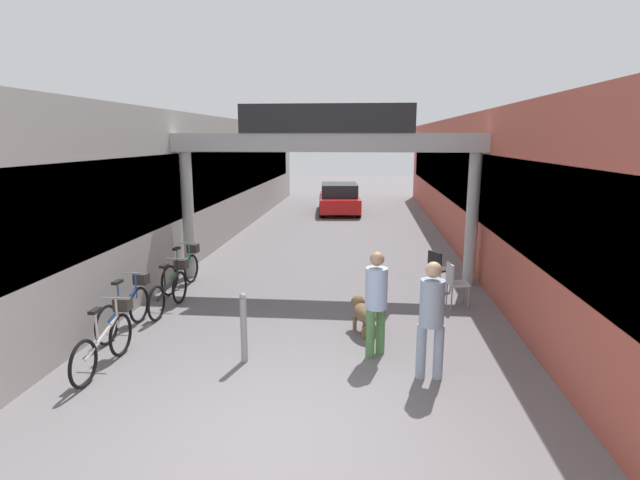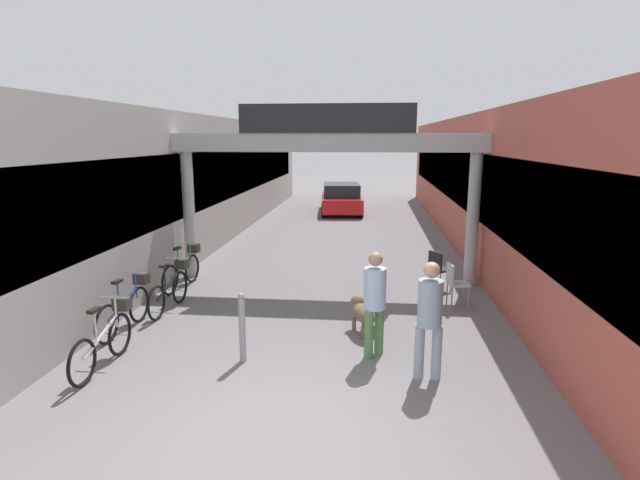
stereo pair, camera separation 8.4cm
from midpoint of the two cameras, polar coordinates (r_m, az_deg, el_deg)
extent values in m
plane|color=slate|center=(6.22, -4.41, -21.05)|extent=(80.00, 80.00, 0.00)
cube|color=#9E9993|center=(17.31, -14.83, 6.71)|extent=(3.00, 26.00, 3.98)
cube|color=black|center=(16.83, -10.11, 7.47)|extent=(0.04, 23.40, 1.59)
cube|color=#B25142|center=(16.72, 20.23, 6.23)|extent=(3.00, 26.00, 3.98)
cube|color=black|center=(16.40, 15.23, 7.14)|extent=(0.04, 23.40, 1.59)
cylinder|color=#B2B2B2|center=(12.46, -14.56, 2.76)|extent=(0.28, 0.28, 3.03)
cylinder|color=#B2B2B2|center=(11.92, 17.27, 2.23)|extent=(0.28, 0.28, 3.03)
cube|color=#B2B2B2|center=(11.58, 1.03, 11.08)|extent=(7.40, 0.44, 0.42)
cube|color=#232326|center=(11.39, 0.95, 13.75)|extent=(3.96, 0.10, 0.64)
cylinder|color=#4C7F47|center=(7.84, 5.90, -10.66)|extent=(0.20, 0.20, 0.78)
cylinder|color=#4C7F47|center=(8.01, 7.08, -10.20)|extent=(0.20, 0.20, 0.78)
cylinder|color=#A5BFE0|center=(7.69, 6.61, -5.52)|extent=(0.48, 0.48, 0.64)
sphere|color=tan|center=(7.57, 6.70, -2.18)|extent=(0.31, 0.31, 0.22)
cylinder|color=#8C9EB2|center=(7.36, 13.51, -12.41)|extent=(0.14, 0.14, 0.79)
cylinder|color=#8C9EB2|center=(7.33, 11.60, -12.41)|extent=(0.14, 0.14, 0.79)
cylinder|color=#8C9EB2|center=(7.08, 12.82, -7.05)|extent=(0.34, 0.34, 0.66)
sphere|color=tan|center=(6.95, 12.99, -3.37)|extent=(0.23, 0.23, 0.22)
ellipsoid|color=brown|center=(8.74, 5.30, -8.35)|extent=(0.57, 0.79, 0.29)
sphere|color=brown|center=(8.99, 4.54, -7.08)|extent=(0.32, 0.32, 0.25)
sphere|color=white|center=(8.93, 4.78, -7.99)|extent=(0.23, 0.23, 0.17)
cylinder|color=brown|center=(8.99, 4.18, -9.53)|extent=(0.09, 0.09, 0.23)
cylinder|color=brown|center=(9.05, 5.32, -9.39)|extent=(0.09, 0.09, 0.23)
cylinder|color=brown|center=(8.61, 5.21, -10.52)|extent=(0.09, 0.09, 0.23)
cylinder|color=brown|center=(8.68, 6.40, -10.36)|extent=(0.09, 0.09, 0.23)
torus|color=black|center=(8.52, -21.63, -9.99)|extent=(0.06, 0.67, 0.67)
torus|color=black|center=(7.71, -25.26, -12.59)|extent=(0.06, 0.67, 0.67)
cube|color=beige|center=(8.05, -23.45, -10.04)|extent=(0.05, 0.94, 0.34)
cylinder|color=beige|center=(7.87, -24.02, -8.85)|extent=(0.03, 0.03, 0.42)
cube|color=black|center=(7.80, -24.15, -7.33)|extent=(0.10, 0.22, 0.05)
cylinder|color=beige|center=(8.34, -22.02, -7.70)|extent=(0.03, 0.03, 0.46)
cylinder|color=gray|center=(8.27, -22.15, -6.12)|extent=(0.46, 0.03, 0.03)
cube|color=#332D28|center=(8.48, -21.42, -6.76)|extent=(0.24, 0.20, 0.20)
torus|color=black|center=(9.85, -19.73, -6.94)|extent=(0.10, 0.67, 0.67)
torus|color=black|center=(9.03, -22.95, -8.86)|extent=(0.10, 0.67, 0.67)
cube|color=#234C9E|center=(9.38, -21.35, -6.82)|extent=(0.11, 0.94, 0.34)
cylinder|color=#234C9E|center=(9.22, -21.84, -5.74)|extent=(0.03, 0.03, 0.42)
cube|color=black|center=(9.16, -21.94, -4.43)|extent=(0.12, 0.23, 0.05)
cylinder|color=#234C9E|center=(9.69, -20.06, -4.91)|extent=(0.03, 0.03, 0.46)
cylinder|color=gray|center=(9.63, -20.16, -3.54)|extent=(0.46, 0.06, 0.03)
cube|color=#332D28|center=(9.83, -19.52, -4.15)|extent=(0.25, 0.22, 0.20)
torus|color=black|center=(10.70, -15.50, -5.20)|extent=(0.09, 0.67, 0.67)
torus|color=black|center=(9.83, -17.96, -6.86)|extent=(0.09, 0.67, 0.67)
cube|color=black|center=(10.21, -16.74, -5.03)|extent=(0.09, 0.94, 0.34)
cylinder|color=black|center=(10.05, -17.10, -4.02)|extent=(0.03, 0.03, 0.42)
cube|color=black|center=(9.99, -17.18, -2.80)|extent=(0.11, 0.23, 0.05)
cylinder|color=black|center=(10.55, -15.75, -3.32)|extent=(0.03, 0.03, 0.46)
cylinder|color=gray|center=(10.49, -15.82, -2.05)|extent=(0.46, 0.05, 0.03)
cube|color=#332D28|center=(10.70, -15.33, -2.64)|extent=(0.25, 0.21, 0.20)
torus|color=black|center=(12.13, -14.22, -3.16)|extent=(0.13, 0.67, 0.67)
torus|color=black|center=(11.27, -16.57, -4.42)|extent=(0.13, 0.67, 0.67)
cube|color=#338C4C|center=(11.65, -15.40, -2.91)|extent=(0.15, 0.94, 0.34)
cylinder|color=#338C4C|center=(11.50, -15.74, -1.99)|extent=(0.04, 0.04, 0.42)
cube|color=black|center=(11.45, -15.80, -0.92)|extent=(0.13, 0.23, 0.05)
cylinder|color=#338C4C|center=(11.99, -14.44, -1.47)|extent=(0.04, 0.04, 0.46)
cylinder|color=gray|center=(11.94, -14.50, -0.35)|extent=(0.46, 0.08, 0.03)
cube|color=#332D28|center=(12.14, -14.03, -0.90)|extent=(0.26, 0.23, 0.20)
cylinder|color=gray|center=(7.73, -8.56, -10.12)|extent=(0.10, 0.10, 1.01)
sphere|color=gray|center=(7.55, -8.69, -6.35)|extent=(0.10, 0.10, 0.10)
cylinder|color=gray|center=(10.72, 16.28, -5.83)|extent=(0.03, 0.03, 0.45)
cylinder|color=gray|center=(10.42, 16.85, -6.38)|extent=(0.03, 0.03, 0.45)
cylinder|color=gray|center=(10.62, 14.53, -5.89)|extent=(0.03, 0.03, 0.45)
cylinder|color=gray|center=(10.31, 15.05, -6.45)|extent=(0.03, 0.03, 0.45)
cube|color=silver|center=(10.45, 15.75, -4.85)|extent=(0.45, 0.45, 0.04)
cube|color=silver|center=(10.34, 14.86, -3.71)|extent=(0.09, 0.40, 0.40)
cylinder|color=gray|center=(11.77, 13.79, -4.14)|extent=(0.04, 0.04, 0.45)
cylinder|color=gray|center=(11.55, 14.97, -4.51)|extent=(0.04, 0.04, 0.45)
cylinder|color=gray|center=(11.54, 12.58, -4.39)|extent=(0.04, 0.04, 0.45)
cylinder|color=gray|center=(11.31, 13.76, -4.78)|extent=(0.04, 0.04, 0.45)
cube|color=black|center=(11.48, 13.83, -3.28)|extent=(0.56, 0.56, 0.04)
cube|color=black|center=(11.30, 13.24, -2.33)|extent=(0.27, 0.34, 0.40)
cube|color=red|center=(22.82, 2.55, 4.36)|extent=(2.11, 4.14, 0.60)
cube|color=#1E2328|center=(22.60, 2.58, 5.76)|extent=(1.77, 2.33, 0.55)
cylinder|color=black|center=(24.27, 0.56, 4.38)|extent=(0.25, 0.62, 0.60)
cylinder|color=black|center=(24.32, 4.32, 4.36)|extent=(0.25, 0.62, 0.60)
cylinder|color=black|center=(21.39, 0.54, 3.40)|extent=(0.25, 0.62, 0.60)
cylinder|color=black|center=(21.45, 4.80, 3.39)|extent=(0.25, 0.62, 0.60)
camera|label=1|loc=(0.04, -89.76, 0.05)|focal=28.00mm
camera|label=2|loc=(0.04, 90.24, -0.05)|focal=28.00mm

